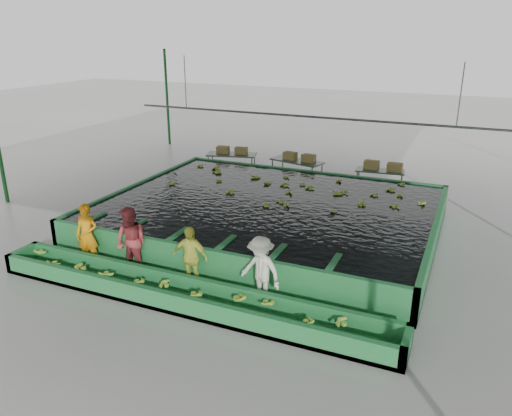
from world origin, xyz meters
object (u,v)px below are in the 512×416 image
at_px(packing_table_mid, 297,172).
at_px(box_stack_left, 232,153).
at_px(flotation_tank, 269,215).
at_px(worker_a, 87,235).
at_px(packing_table_left, 232,164).
at_px(box_stack_right, 383,170).
at_px(worker_d, 261,270).
at_px(packing_table_right, 379,180).
at_px(box_stack_mid, 299,160).
at_px(sorting_trough, 183,295).
at_px(worker_c, 190,257).
at_px(worker_b, 131,242).

distance_m(packing_table_mid, box_stack_left, 2.99).
relative_size(flotation_tank, worker_a, 5.95).
distance_m(packing_table_left, box_stack_right, 6.33).
bearing_deg(worker_d, packing_table_right, 99.18).
xyz_separation_m(worker_a, packing_table_mid, (2.56, 9.28, -0.36)).
xyz_separation_m(packing_table_left, box_stack_mid, (3.04, -0.01, 0.50)).
bearing_deg(packing_table_right, box_stack_right, 33.22).
distance_m(worker_d, box_stack_mid, 9.57).
bearing_deg(sorting_trough, flotation_tank, 90.00).
xyz_separation_m(sorting_trough, packing_table_right, (2.43, 10.43, 0.17)).
relative_size(worker_d, packing_table_right, 0.89).
xyz_separation_m(worker_c, worker_d, (1.84, 0.00, 0.03)).
bearing_deg(packing_table_mid, sorting_trough, -85.26).
bearing_deg(packing_table_right, packing_table_left, -176.87).
height_order(flotation_tank, sorting_trough, flotation_tank).
bearing_deg(worker_d, packing_table_mid, 118.84).
distance_m(box_stack_mid, box_stack_right, 3.29).
relative_size(flotation_tank, box_stack_right, 6.94).
height_order(worker_c, box_stack_left, worker_c).
bearing_deg(worker_a, sorting_trough, -24.53).
bearing_deg(worker_a, worker_d, -11.29).
bearing_deg(packing_table_mid, worker_a, -105.44).
distance_m(worker_c, packing_table_left, 9.94).
relative_size(sorting_trough, worker_a, 5.95).
bearing_deg(packing_table_right, sorting_trough, -103.14).
distance_m(worker_b, worker_c, 1.72).
distance_m(worker_a, box_stack_mid, 9.65).
bearing_deg(sorting_trough, worker_a, 166.76).
height_order(packing_table_mid, packing_table_right, packing_table_mid).
height_order(sorting_trough, worker_c, worker_c).
relative_size(worker_d, packing_table_mid, 0.77).
xyz_separation_m(worker_a, worker_c, (3.14, -0.00, -0.05)).
bearing_deg(packing_table_left, flotation_tank, -52.79).
height_order(box_stack_left, box_stack_right, box_stack_left).
bearing_deg(packing_table_mid, worker_d, -75.43).
relative_size(worker_d, box_stack_mid, 1.22).
distance_m(worker_d, box_stack_left, 10.77).
xyz_separation_m(sorting_trough, box_stack_left, (-3.79, 10.14, 0.70)).
bearing_deg(box_stack_mid, packing_table_left, 179.87).
bearing_deg(packing_table_left, worker_a, -87.62).
height_order(flotation_tank, worker_b, worker_b).
distance_m(flotation_tank, worker_c, 4.32).
relative_size(worker_c, box_stack_mid, 1.18).
relative_size(sorting_trough, box_stack_left, 7.58).
height_order(worker_a, worker_d, worker_a).
relative_size(packing_table_mid, box_stack_right, 1.47).
relative_size(worker_c, packing_table_left, 0.76).
relative_size(flotation_tank, worker_d, 6.14).
bearing_deg(box_stack_left, sorting_trough, -69.53).
height_order(sorting_trough, box_stack_right, box_stack_right).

